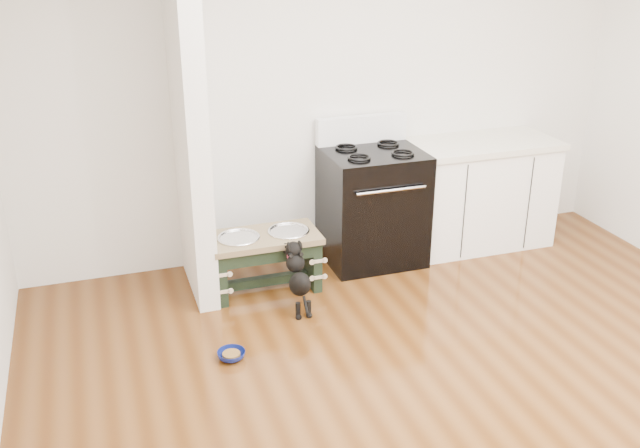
{
  "coord_description": "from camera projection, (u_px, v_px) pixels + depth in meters",
  "views": [
    {
      "loc": [
        -1.84,
        -2.77,
        2.56
      ],
      "look_at": [
        -0.39,
        1.56,
        0.63
      ],
      "focal_mm": 40.0,
      "sensor_mm": 36.0,
      "label": 1
    }
  ],
  "objects": [
    {
      "name": "room_shell",
      "position": [
        506.0,
        142.0,
        3.33
      ],
      "size": [
        5.0,
        5.0,
        5.0
      ],
      "color": "silver",
      "rests_on": "ground"
    },
    {
      "name": "cabinet_run",
      "position": [
        478.0,
        193.0,
        6.04
      ],
      "size": [
        1.24,
        0.64,
        0.91
      ],
      "color": "white",
      "rests_on": "ground"
    },
    {
      "name": "puppy",
      "position": [
        298.0,
        276.0,
        5.02
      ],
      "size": [
        0.14,
        0.42,
        0.5
      ],
      "color": "black",
      "rests_on": "ground"
    },
    {
      "name": "partition_wall",
      "position": [
        188.0,
        114.0,
        4.92
      ],
      "size": [
        0.15,
        0.8,
        2.7
      ],
      "primitive_type": "cube",
      "color": "silver",
      "rests_on": "ground"
    },
    {
      "name": "floor_bowl",
      "position": [
        231.0,
        355.0,
        4.53
      ],
      "size": [
        0.22,
        0.22,
        0.06
      ],
      "rotation": [
        0.0,
        0.0,
        -0.25
      ],
      "color": "#0C165A",
      "rests_on": "ground"
    },
    {
      "name": "oven_range",
      "position": [
        372.0,
        204.0,
        5.73
      ],
      "size": [
        0.76,
        0.69,
        1.14
      ],
      "color": "black",
      "rests_on": "ground"
    },
    {
      "name": "dog_feeder",
      "position": [
        265.0,
        251.0,
        5.29
      ],
      "size": [
        0.81,
        0.43,
        0.46
      ],
      "color": "black",
      "rests_on": "ground"
    },
    {
      "name": "ground",
      "position": [
        476.0,
        423.0,
        3.96
      ],
      "size": [
        5.0,
        5.0,
        0.0
      ],
      "primitive_type": "plane",
      "color": "#4A270D",
      "rests_on": "ground"
    }
  ]
}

